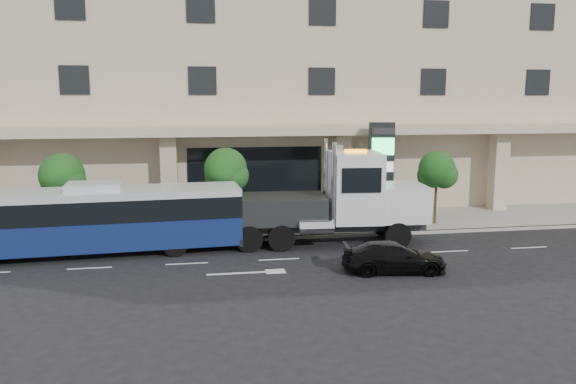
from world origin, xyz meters
The scene contains 11 objects.
ground centered at (0.00, 0.00, 0.00)m, with size 120.00×120.00×0.00m, color black.
sidewalk centered at (0.00, 5.00, 0.07)m, with size 120.00×6.00×0.15m, color gray.
curb centered at (0.00, 2.00, 0.07)m, with size 120.00×0.30×0.15m, color gray.
convention_center centered at (0.00, 15.42, 9.97)m, with size 60.00×17.60×20.00m.
tree_left centered at (-9.97, 3.59, 3.11)m, with size 2.27×2.20×4.22m.
tree_mid centered at (-1.97, 3.59, 3.26)m, with size 2.28×2.20×4.38m.
tree_right centered at (9.53, 3.59, 3.04)m, with size 2.10×2.00×4.04m.
city_bus centered at (-8.03, 0.68, 1.67)m, with size 13.11×3.55×3.29m.
tow_truck centered at (3.07, 0.82, 2.07)m, with size 11.07×3.42×5.03m.
black_sedan centered at (4.36, -4.01, 0.61)m, with size 1.71×4.22×1.22m, color black.
signage_pylon centered at (6.60, 4.46, 2.98)m, with size 1.46×0.80×5.56m.
Camera 1 is at (-3.50, -25.09, 7.00)m, focal length 35.00 mm.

